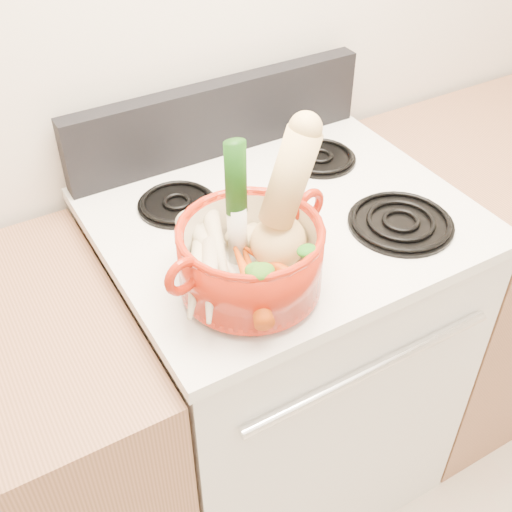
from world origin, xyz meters
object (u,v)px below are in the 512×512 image
squash (285,201)px  dutch_oven (250,258)px  stove_body (279,361)px  leek (237,202)px

squash → dutch_oven: bearing=-175.8°
stove_body → squash: size_ratio=3.42×
stove_body → leek: (-0.18, -0.13, 0.66)m
stove_body → leek: 0.70m
dutch_oven → squash: (0.07, 0.00, 0.10)m
squash → leek: squash is taller
dutch_oven → squash: squash is taller
stove_body → leek: leek is taller
stove_body → squash: 0.70m
squash → leek: size_ratio=1.04×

